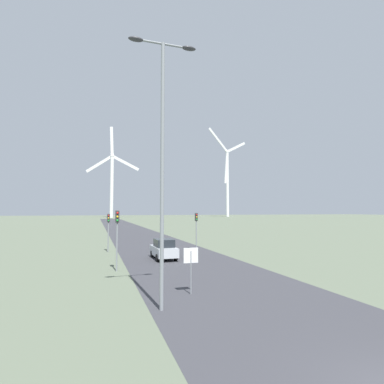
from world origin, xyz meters
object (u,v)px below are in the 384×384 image
object	(u,v)px
wind_turbine_left	(112,179)
streetlamp	(162,143)
traffic_light_post_mid_left	(108,224)
wind_turbine_center	(227,176)
stop_sign_near	(191,262)
traffic_light_post_near_right	(196,223)
car_approaching	(164,249)
traffic_light_post_near_left	(117,227)

from	to	relation	value
wind_turbine_left	streetlamp	bearing A→B (deg)	-92.06
streetlamp	traffic_light_post_mid_left	xyz separation A→B (m)	(-1.54, 20.14, -4.53)
traffic_light_post_mid_left	wind_turbine_center	distance (m)	197.47
wind_turbine_left	stop_sign_near	bearing A→B (deg)	-91.45
traffic_light_post_near_right	car_approaching	xyz separation A→B (m)	(-4.87, -5.05, -2.13)
streetlamp	stop_sign_near	distance (m)	6.49
traffic_light_post_near_left	streetlamp	bearing A→B (deg)	-81.86
traffic_light_post_near_left	traffic_light_post_near_right	bearing A→B (deg)	45.40
car_approaching	wind_turbine_center	world-z (taller)	wind_turbine_center
car_approaching	traffic_light_post_mid_left	bearing A→B (deg)	126.50
wind_turbine_left	wind_turbine_center	xyz separation A→B (m)	(84.62, 7.04, 5.73)
streetlamp	stop_sign_near	world-z (taller)	streetlamp
traffic_light_post_near_left	car_approaching	world-z (taller)	traffic_light_post_near_left
stop_sign_near	traffic_light_post_mid_left	distance (m)	18.48
car_approaching	wind_turbine_left	distance (m)	173.08
traffic_light_post_near_left	traffic_light_post_near_right	world-z (taller)	traffic_light_post_near_left
stop_sign_near	car_approaching	bearing A→B (deg)	84.59
traffic_light_post_mid_left	wind_turbine_left	bearing A→B (deg)	87.16
stop_sign_near	wind_turbine_center	size ratio (longest dim) A/B	0.04
car_approaching	wind_turbine_left	size ratio (longest dim) A/B	0.07
stop_sign_near	wind_turbine_left	xyz separation A→B (m)	(4.63, 183.10, 23.43)
traffic_light_post_near_left	wind_turbine_left	distance (m)	177.33
streetlamp	traffic_light_post_near_right	xyz separation A→B (m)	(8.02, 18.86, -4.47)
stop_sign_near	wind_turbine_center	bearing A→B (deg)	64.85
stop_sign_near	wind_turbine_left	distance (m)	184.65
streetlamp	traffic_light_post_mid_left	size ratio (longest dim) A/B	3.03
car_approaching	wind_turbine_left	world-z (taller)	wind_turbine_left
car_approaching	stop_sign_near	bearing A→B (deg)	-95.41
streetlamp	traffic_light_post_mid_left	bearing A→B (deg)	94.37
wind_turbine_left	traffic_light_post_near_left	bearing A→B (deg)	-92.61
traffic_light_post_mid_left	wind_turbine_center	xyz separation A→B (m)	(92.82, 172.05, 27.87)
stop_sign_near	wind_turbine_center	world-z (taller)	wind_turbine_center
streetlamp	wind_turbine_center	xyz separation A→B (m)	(91.28, 192.19, 23.34)
traffic_light_post_near_right	traffic_light_post_mid_left	size ratio (longest dim) A/B	1.02
streetlamp	wind_turbine_center	bearing A→B (deg)	64.59
traffic_light_post_mid_left	wind_turbine_center	world-z (taller)	wind_turbine_center
traffic_light_post_near_right	wind_turbine_center	world-z (taller)	wind_turbine_center
traffic_light_post_near_right	stop_sign_near	bearing A→B (deg)	-109.61
traffic_light_post_near_right	wind_turbine_center	xyz separation A→B (m)	(83.26, 173.33, 27.82)
stop_sign_near	traffic_light_post_near_right	xyz separation A→B (m)	(5.99, 16.80, 1.34)
traffic_light_post_near_right	wind_turbine_center	bearing A→B (deg)	64.34
traffic_light_post_near_left	traffic_light_post_near_right	xyz separation A→B (m)	(9.36, 9.49, -0.19)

